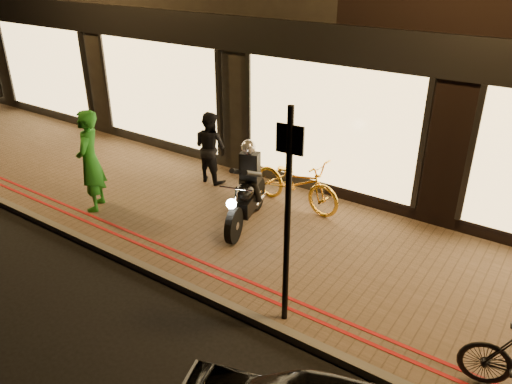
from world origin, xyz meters
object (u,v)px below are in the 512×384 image
at_px(sign_post, 288,210).
at_px(bicycle_gold, 296,182).
at_px(motorcycle, 247,193).
at_px(person_green, 90,161).

bearing_deg(sign_post, bicycle_gold, 118.00).
relative_size(motorcycle, bicycle_gold, 0.97).
distance_m(motorcycle, bicycle_gold, 1.17).
distance_m(bicycle_gold, person_green, 3.93).
distance_m(motorcycle, person_green, 3.05).
xyz_separation_m(bicycle_gold, person_green, (-3.18, -2.27, 0.47)).
relative_size(sign_post, person_green, 1.53).
distance_m(sign_post, person_green, 4.85).
height_order(motorcycle, sign_post, sign_post).
xyz_separation_m(motorcycle, person_green, (-2.79, -1.17, 0.37)).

